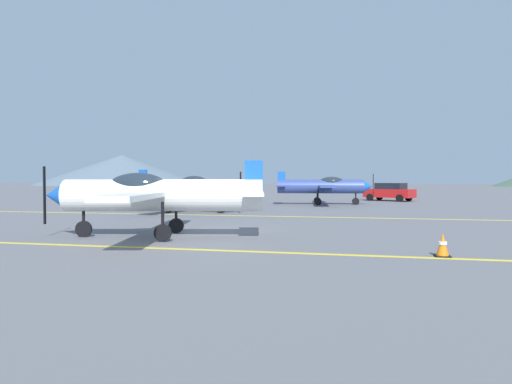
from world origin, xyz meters
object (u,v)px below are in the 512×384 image
Objects in this scene: airplane_near at (155,194)px; car_sedan at (390,192)px; airplane_mid at (186,188)px; traffic_cone_front at (443,245)px; airplane_far at (324,186)px.

airplane_near is 1.84× the size of car_sedan.
airplane_near is 1.00× the size of airplane_mid.
airplane_near and airplane_mid have the same top height.
airplane_far is at bearing 100.45° from traffic_cone_front.
airplane_mid is at bearing 106.24° from airplane_near.
airplane_far is (7.65, 9.20, 0.00)m from airplane_mid.
airplane_far is at bearing -127.96° from car_sedan.
airplane_mid is 17.38m from traffic_cone_front.
airplane_mid and airplane_far have the same top height.
airplane_near is 11.33m from airplane_mid.
airplane_mid is at bearing -129.74° from airplane_far.
airplane_near is 20.56m from airplane_far.
airplane_mid is 1.83× the size of car_sedan.
airplane_far reaches higher than traffic_cone_front.
car_sedan is 7.81× the size of traffic_cone_front.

